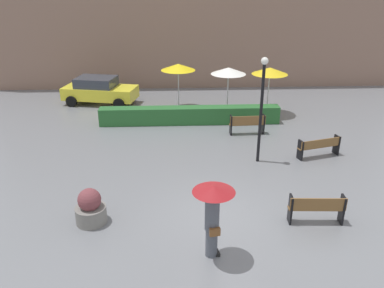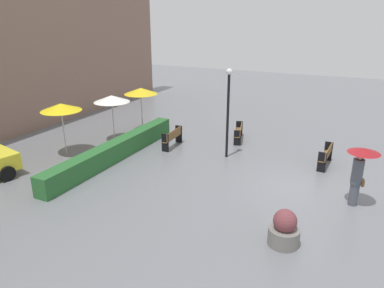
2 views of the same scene
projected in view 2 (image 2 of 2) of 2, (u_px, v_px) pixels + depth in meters
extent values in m
plane|color=slate|center=(299.00, 189.00, 14.32)|extent=(60.00, 60.00, 0.00)
cube|color=brown|center=(325.00, 156.00, 16.33)|extent=(1.68, 0.35, 0.04)
cube|color=brown|center=(329.00, 152.00, 16.18)|extent=(1.67, 0.13, 0.41)
cube|color=black|center=(322.00, 162.00, 15.69)|extent=(0.08, 0.36, 0.91)
cube|color=black|center=(328.00, 151.00, 16.96)|extent=(0.08, 0.36, 0.91)
cube|color=brown|center=(172.00, 138.00, 18.72)|extent=(1.70, 0.34, 0.04)
cube|color=brown|center=(174.00, 134.00, 18.58)|extent=(1.69, 0.11, 0.44)
cube|color=black|center=(165.00, 143.00, 18.04)|extent=(0.08, 0.37, 0.93)
cube|color=black|center=(179.00, 134.00, 19.39)|extent=(0.08, 0.37, 0.93)
cube|color=brown|center=(238.00, 132.00, 19.73)|extent=(1.88, 0.77, 0.04)
cube|color=brown|center=(241.00, 129.00, 19.64)|extent=(1.81, 0.54, 0.36)
cube|color=black|center=(237.00, 138.00, 18.92)|extent=(0.16, 0.37, 0.83)
cube|color=black|center=(239.00, 128.00, 20.55)|extent=(0.16, 0.37, 0.83)
cylinder|color=#4C515B|center=(354.00, 194.00, 12.98)|extent=(0.32, 0.32, 0.84)
cube|color=black|center=(352.00, 203.00, 13.16)|extent=(0.36, 0.31, 0.08)
cylinder|color=#4C515B|center=(357.00, 172.00, 12.69)|extent=(0.38, 0.38, 0.91)
sphere|color=tan|center=(360.00, 157.00, 12.50)|extent=(0.21, 0.21, 0.21)
cube|color=brown|center=(362.00, 183.00, 12.78)|extent=(0.29, 0.15, 0.22)
cylinder|color=black|center=(362.00, 163.00, 12.55)|extent=(0.02, 0.02, 0.90)
cone|color=maroon|center=(364.00, 151.00, 12.40)|extent=(1.09, 1.09, 0.16)
cylinder|color=slate|center=(284.00, 236.00, 10.77)|extent=(0.93, 0.93, 0.53)
sphere|color=brown|center=(285.00, 221.00, 10.60)|extent=(0.70, 0.70, 0.70)
cylinder|color=black|center=(228.00, 117.00, 16.89)|extent=(0.12, 0.12, 3.95)
sphere|color=white|center=(229.00, 72.00, 16.19)|extent=(0.28, 0.28, 0.28)
cylinder|color=silver|center=(64.00, 131.00, 17.51)|extent=(0.06, 0.06, 2.36)
cone|color=yellow|center=(61.00, 107.00, 17.11)|extent=(1.90, 1.90, 0.35)
cylinder|color=silver|center=(113.00, 120.00, 19.40)|extent=(0.06, 0.06, 2.32)
cone|color=white|center=(112.00, 99.00, 19.01)|extent=(1.88, 1.88, 0.35)
cylinder|color=silver|center=(142.00, 111.00, 21.03)|extent=(0.06, 0.06, 2.38)
cone|color=yellow|center=(141.00, 91.00, 20.63)|extent=(1.89, 1.89, 0.35)
cube|color=#28602D|center=(115.00, 150.00, 17.13)|extent=(9.10, 0.70, 0.87)
cube|color=#846656|center=(0.00, 47.00, 19.29)|extent=(28.00, 1.20, 9.72)
cylinder|color=black|center=(7.00, 173.00, 14.90)|extent=(0.67, 0.35, 0.64)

